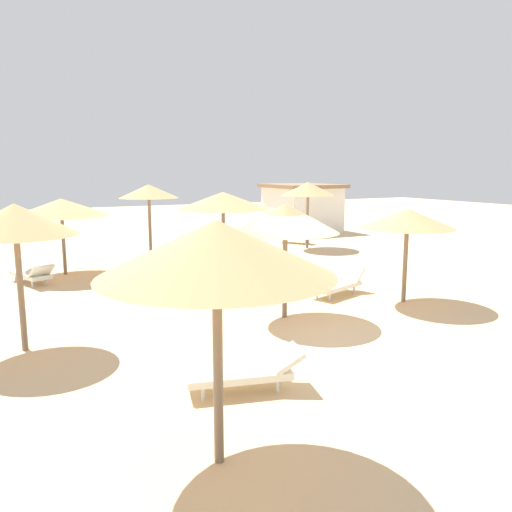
{
  "coord_description": "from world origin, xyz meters",
  "views": [
    {
      "loc": [
        -6.18,
        -9.14,
        3.55
      ],
      "look_at": [
        0.0,
        3.0,
        1.2
      ],
      "focal_mm": 35.39,
      "sensor_mm": 36.0,
      "label": 1
    }
  ],
  "objects_px": {
    "parasol_8": "(15,220)",
    "beach_cabana": "(302,207)",
    "lounger_5": "(293,236)",
    "parasol_1": "(407,219)",
    "parasol_3": "(223,201)",
    "lounger_3": "(162,267)",
    "bench_1": "(200,245)",
    "lounger_0": "(32,274)",
    "parasol_5": "(308,189)",
    "lounger_1": "(339,284)",
    "parasol_0": "(61,207)",
    "parasol_6": "(149,192)",
    "lounger_2": "(247,371)",
    "parasol_2": "(216,249)",
    "parasol_7": "(285,219)"
  },
  "relations": [
    {
      "from": "parasol_3",
      "to": "lounger_0",
      "type": "distance_m",
      "value": 6.4
    },
    {
      "from": "lounger_1",
      "to": "bench_1",
      "type": "relative_size",
      "value": 1.3
    },
    {
      "from": "parasol_7",
      "to": "lounger_5",
      "type": "relative_size",
      "value": 1.46
    },
    {
      "from": "lounger_3",
      "to": "beach_cabana",
      "type": "xyz_separation_m",
      "value": [
        10.98,
        8.75,
        1.05
      ]
    },
    {
      "from": "lounger_5",
      "to": "bench_1",
      "type": "bearing_deg",
      "value": -172.79
    },
    {
      "from": "parasol_0",
      "to": "lounger_0",
      "type": "xyz_separation_m",
      "value": [
        -1.09,
        -1.06,
        -1.97
      ]
    },
    {
      "from": "lounger_1",
      "to": "parasol_2",
      "type": "bearing_deg",
      "value": -135.62
    },
    {
      "from": "parasol_1",
      "to": "lounger_0",
      "type": "height_order",
      "value": "parasol_1"
    },
    {
      "from": "parasol_3",
      "to": "parasol_5",
      "type": "distance_m",
      "value": 7.33
    },
    {
      "from": "parasol_1",
      "to": "lounger_3",
      "type": "relative_size",
      "value": 1.29
    },
    {
      "from": "parasol_7",
      "to": "parasol_8",
      "type": "relative_size",
      "value": 0.95
    },
    {
      "from": "beach_cabana",
      "to": "parasol_6",
      "type": "bearing_deg",
      "value": -149.93
    },
    {
      "from": "parasol_7",
      "to": "parasol_3",
      "type": "bearing_deg",
      "value": 84.42
    },
    {
      "from": "parasol_5",
      "to": "parasol_7",
      "type": "xyz_separation_m",
      "value": [
        -6.44,
        -9.04,
        -0.26
      ]
    },
    {
      "from": "parasol_1",
      "to": "lounger_3",
      "type": "bearing_deg",
      "value": 128.15
    },
    {
      "from": "parasol_3",
      "to": "parasol_8",
      "type": "xyz_separation_m",
      "value": [
        -6.21,
        -4.4,
        0.06
      ]
    },
    {
      "from": "parasol_8",
      "to": "lounger_5",
      "type": "height_order",
      "value": "parasol_8"
    },
    {
      "from": "parasol_3",
      "to": "lounger_0",
      "type": "bearing_deg",
      "value": 161.46
    },
    {
      "from": "lounger_5",
      "to": "parasol_8",
      "type": "bearing_deg",
      "value": -140.49
    },
    {
      "from": "lounger_1",
      "to": "parasol_3",
      "type": "bearing_deg",
      "value": 119.61
    },
    {
      "from": "parasol_8",
      "to": "lounger_5",
      "type": "bearing_deg",
      "value": 39.51
    },
    {
      "from": "bench_1",
      "to": "lounger_1",
      "type": "bearing_deg",
      "value": -84.08
    },
    {
      "from": "parasol_7",
      "to": "lounger_0",
      "type": "height_order",
      "value": "parasol_7"
    },
    {
      "from": "lounger_0",
      "to": "parasol_2",
      "type": "bearing_deg",
      "value": -83.06
    },
    {
      "from": "parasol_6",
      "to": "lounger_2",
      "type": "bearing_deg",
      "value": -98.03
    },
    {
      "from": "parasol_1",
      "to": "parasol_0",
      "type": "bearing_deg",
      "value": 134.21
    },
    {
      "from": "lounger_1",
      "to": "lounger_2",
      "type": "bearing_deg",
      "value": -138.75
    },
    {
      "from": "parasol_6",
      "to": "parasol_0",
      "type": "bearing_deg",
      "value": -165.5
    },
    {
      "from": "parasol_2",
      "to": "parasol_7",
      "type": "height_order",
      "value": "parasol_2"
    },
    {
      "from": "parasol_3",
      "to": "parasol_6",
      "type": "bearing_deg",
      "value": 110.32
    },
    {
      "from": "parasol_8",
      "to": "lounger_2",
      "type": "relative_size",
      "value": 1.45
    },
    {
      "from": "parasol_5",
      "to": "beach_cabana",
      "type": "distance_m",
      "value": 6.71
    },
    {
      "from": "parasol_3",
      "to": "lounger_3",
      "type": "xyz_separation_m",
      "value": [
        -1.74,
        1.21,
        -2.21
      ]
    },
    {
      "from": "parasol_8",
      "to": "lounger_0",
      "type": "relative_size",
      "value": 1.46
    },
    {
      "from": "parasol_1",
      "to": "parasol_6",
      "type": "height_order",
      "value": "parasol_6"
    },
    {
      "from": "parasol_3",
      "to": "lounger_3",
      "type": "height_order",
      "value": "parasol_3"
    },
    {
      "from": "parasol_2",
      "to": "parasol_3",
      "type": "height_order",
      "value": "parasol_2"
    },
    {
      "from": "parasol_1",
      "to": "parasol_7",
      "type": "distance_m",
      "value": 3.62
    },
    {
      "from": "parasol_2",
      "to": "lounger_3",
      "type": "relative_size",
      "value": 1.53
    },
    {
      "from": "parasol_2",
      "to": "parasol_7",
      "type": "distance_m",
      "value": 6.26
    },
    {
      "from": "parasol_5",
      "to": "bench_1",
      "type": "height_order",
      "value": "parasol_5"
    },
    {
      "from": "parasol_1",
      "to": "parasol_8",
      "type": "xyz_separation_m",
      "value": [
        -9.35,
        0.6,
        0.33
      ]
    },
    {
      "from": "lounger_5",
      "to": "parasol_1",
      "type": "bearing_deg",
      "value": -105.75
    },
    {
      "from": "bench_1",
      "to": "lounger_2",
      "type": "bearing_deg",
      "value": -107.6
    },
    {
      "from": "parasol_0",
      "to": "parasol_2",
      "type": "height_order",
      "value": "parasol_2"
    },
    {
      "from": "parasol_0",
      "to": "lounger_1",
      "type": "height_order",
      "value": "parasol_0"
    },
    {
      "from": "parasol_0",
      "to": "beach_cabana",
      "type": "height_order",
      "value": "beach_cabana"
    },
    {
      "from": "parasol_8",
      "to": "beach_cabana",
      "type": "distance_m",
      "value": 21.13
    },
    {
      "from": "parasol_3",
      "to": "beach_cabana",
      "type": "bearing_deg",
      "value": 47.14
    },
    {
      "from": "parasol_7",
      "to": "bench_1",
      "type": "xyz_separation_m",
      "value": [
        1.59,
        9.97,
        -2.06
      ]
    }
  ]
}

